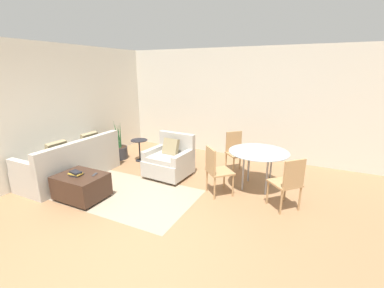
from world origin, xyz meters
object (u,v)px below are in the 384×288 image
dining_chair_far_left (236,149)px  book_stack (76,173)px  couch (73,165)px  dining_chair_near_right (289,181)px  dining_table (258,155)px  armchair (170,160)px  potted_plant (119,150)px  ottoman (81,186)px  side_table (139,146)px  dining_chair_near_left (216,168)px  tv_remote_primary (95,174)px

dining_chair_far_left → book_stack: bearing=-130.8°
couch → dining_chair_near_right: size_ratio=2.23×
dining_table → dining_chair_near_right: bearing=-45.0°
armchair → potted_plant: (-1.76, 0.40, -0.13)m
ottoman → couch: bearing=147.4°
side_table → dining_chair_far_left: 2.39m
dining_table → ottoman: bearing=-146.1°
side_table → dining_table: bearing=-4.8°
potted_plant → dining_chair_near_left: potted_plant is taller
dining_chair_near_left → dining_chair_far_left: (0.00, 1.24, 0.00)m
tv_remote_primary → dining_chair_near_right: size_ratio=0.16×
dining_chair_near_left → side_table: bearing=159.7°
couch → armchair: couch is taller
armchair → dining_chair_near_right: 2.47m
potted_plant → armchair: bearing=-12.7°
side_table → couch: bearing=-111.7°
ottoman → book_stack: bearing=-150.7°
side_table → dining_chair_far_left: dining_chair_far_left is taller
armchair → ottoman: (-0.87, -1.58, -0.10)m
dining_chair_near_right → dining_chair_far_left: bearing=135.0°
couch → book_stack: (0.82, -0.60, 0.18)m
potted_plant → couch: bearing=-89.9°
couch → dining_chair_near_left: (2.95, 0.62, 0.21)m
armchair → dining_chair_near_left: bearing=-18.0°
couch → book_stack: couch is taller
couch → side_table: 1.61m
ottoman → dining_chair_near_left: size_ratio=0.92×
dining_chair_near_right → dining_chair_far_left: same height
dining_chair_near_left → couch: bearing=-168.1°
armchair → tv_remote_primary: armchair is taller
couch → tv_remote_primary: size_ratio=14.16×
ottoman → side_table: size_ratio=1.52×
side_table → armchair: bearing=-22.6°
tv_remote_primary → potted_plant: size_ratio=0.14×
armchair → side_table: size_ratio=1.68×
armchair → potted_plant: bearing=167.3°
ottoman → dining_chair_far_left: (2.07, 2.43, 0.27)m
armchair → ottoman: armchair is taller
book_stack → ottoman: bearing=29.3°
dining_chair_far_left → dining_table: bearing=-45.0°
couch → potted_plant: size_ratio=1.92×
dining_chair_near_right → book_stack: bearing=-160.1°
book_stack → potted_plant: bearing=112.4°
ottoman → book_stack: (-0.06, -0.03, 0.24)m
side_table → dining_chair_near_right: 3.71m
ottoman → potted_plant: potted_plant is taller
couch → dining_table: size_ratio=1.79×
tv_remote_primary → dining_chair_far_left: bearing=51.4°
couch → dining_chair_far_left: size_ratio=2.23×
dining_chair_near_right → potted_plant: bearing=169.4°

